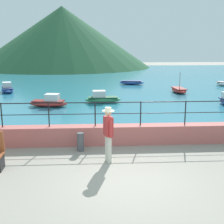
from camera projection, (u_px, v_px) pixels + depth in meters
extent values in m
plane|color=gray|center=(127.00, 182.00, 7.91)|extent=(120.00, 120.00, 0.00)
cube|color=#BC605B|center=(118.00, 135.00, 10.95)|extent=(20.00, 0.56, 0.70)
cylinder|color=black|center=(2.00, 115.00, 10.53)|extent=(0.04, 0.04, 0.90)
cylinder|color=black|center=(49.00, 115.00, 10.62)|extent=(0.04, 0.04, 0.90)
cylinder|color=black|center=(95.00, 114.00, 10.72)|extent=(0.04, 0.04, 0.90)
cylinder|color=black|center=(141.00, 113.00, 10.82)|extent=(0.04, 0.04, 0.90)
cylinder|color=black|center=(185.00, 113.00, 10.92)|extent=(0.04, 0.04, 0.90)
cylinder|color=black|center=(118.00, 102.00, 10.68)|extent=(18.40, 0.04, 0.04)
cylinder|color=black|center=(118.00, 114.00, 10.77)|extent=(18.40, 0.03, 0.03)
cube|color=teal|center=(102.00, 78.00, 33.07)|extent=(64.00, 44.32, 0.06)
cone|color=#1E4C2D|center=(63.00, 37.00, 50.27)|extent=(30.00, 30.00, 10.17)
cube|color=black|center=(1.00, 163.00, 8.63)|extent=(0.09, 0.47, 0.43)
cylinder|color=beige|center=(109.00, 150.00, 9.12)|extent=(0.15, 0.15, 0.86)
cylinder|color=beige|center=(107.00, 148.00, 9.28)|extent=(0.15, 0.15, 0.86)
cube|color=#B22D2D|center=(108.00, 126.00, 9.04)|extent=(0.31, 0.41, 0.60)
cylinder|color=#B22D2D|center=(111.00, 129.00, 8.83)|extent=(0.09, 0.09, 0.52)
cylinder|color=#B22D2D|center=(106.00, 125.00, 9.27)|extent=(0.09, 0.09, 0.52)
sphere|color=beige|center=(108.00, 112.00, 8.95)|extent=(0.22, 0.22, 0.22)
cylinder|color=beige|center=(108.00, 111.00, 8.94)|extent=(0.38, 0.38, 0.02)
cylinder|color=beige|center=(108.00, 109.00, 8.92)|extent=(0.20, 0.20, 0.10)
cylinder|color=#4C4C51|center=(80.00, 142.00, 10.18)|extent=(0.24, 0.24, 0.65)
ellipsoid|color=red|center=(48.00, 103.00, 17.47)|extent=(2.42, 1.27, 0.36)
cube|color=maroon|center=(48.00, 101.00, 17.44)|extent=(1.94, 1.06, 0.06)
cube|color=silver|center=(52.00, 97.00, 17.36)|extent=(0.89, 0.75, 0.40)
ellipsoid|color=#2D4C9E|center=(7.00, 90.00, 22.93)|extent=(1.61, 2.47, 0.36)
cube|color=navy|center=(7.00, 88.00, 22.89)|extent=(1.33, 1.99, 0.06)
cube|color=silver|center=(7.00, 85.00, 23.07)|extent=(0.86, 0.96, 0.40)
ellipsoid|color=#2D4C9E|center=(132.00, 83.00, 27.59)|extent=(2.43, 1.35, 0.36)
cube|color=navy|center=(132.00, 81.00, 27.56)|extent=(1.96, 1.12, 0.06)
ellipsoid|color=#338C59|center=(103.00, 100.00, 18.74)|extent=(2.34, 1.00, 0.36)
cube|color=#1C4D31|center=(103.00, 97.00, 18.71)|extent=(1.87, 0.85, 0.06)
cube|color=silver|center=(99.00, 94.00, 18.63)|extent=(0.83, 0.67, 0.40)
ellipsoid|color=red|center=(179.00, 90.00, 22.76)|extent=(0.97, 2.33, 0.36)
cube|color=maroon|center=(179.00, 88.00, 22.73)|extent=(0.82, 1.86, 0.06)
cylinder|color=#B2A899|center=(180.00, 80.00, 22.49)|extent=(0.06, 0.06, 1.23)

